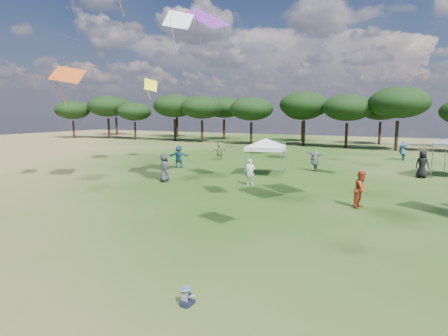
% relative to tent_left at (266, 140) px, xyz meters
% --- Properties ---
extents(tree_line, '(108.78, 17.63, 7.77)m').
position_rel_tent_left_xyz_m(tree_line, '(7.09, 26.86, 2.87)').
color(tree_line, black).
rests_on(tree_line, ground).
extents(tent_left, '(5.37, 5.37, 2.98)m').
position_rel_tent_left_xyz_m(tent_left, '(0.00, 0.00, 0.00)').
color(tent_left, gray).
rests_on(tent_left, ground).
extents(toddler, '(0.33, 0.37, 0.50)m').
position_rel_tent_left_xyz_m(toddler, '(4.83, -18.56, -2.34)').
color(toddler, black).
rests_on(toddler, ground).
extents(festival_crowd, '(29.07, 22.53, 1.91)m').
position_rel_tent_left_xyz_m(festival_crowd, '(4.38, 3.18, -1.66)').
color(festival_crowd, '#2B2A2F').
rests_on(festival_crowd, ground).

